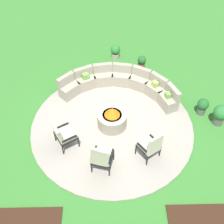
# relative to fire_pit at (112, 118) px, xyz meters

# --- Properties ---
(ground_plane) EXTENTS (24.00, 24.00, 0.00)m
(ground_plane) POSITION_rel_fire_pit_xyz_m (0.00, 0.00, -0.36)
(ground_plane) COLOR #387A2D
(patio_circle) EXTENTS (5.25, 5.25, 0.06)m
(patio_circle) POSITION_rel_fire_pit_xyz_m (0.00, 0.00, -0.33)
(patio_circle) COLOR #9E9384
(patio_circle) RESTS_ON ground_plane
(fire_pit) EXTENTS (0.95, 0.95, 0.76)m
(fire_pit) POSITION_rel_fire_pit_xyz_m (0.00, 0.00, 0.00)
(fire_pit) COLOR #9E937F
(fire_pit) RESTS_ON patio_circle
(curved_stone_bench) EXTENTS (4.15, 1.93, 0.80)m
(curved_stone_bench) POSITION_rel_fire_pit_xyz_m (0.32, 1.65, 0.02)
(curved_stone_bench) COLOR #9E937F
(curved_stone_bench) RESTS_ON patio_circle
(lounge_chair_front_left) EXTENTS (0.80, 0.83, 1.07)m
(lounge_chair_front_left) POSITION_rel_fire_pit_xyz_m (-1.47, -0.78, 0.25)
(lounge_chair_front_left) COLOR black
(lounge_chair_front_left) RESTS_ON patio_circle
(lounge_chair_front_right) EXTENTS (0.68, 0.72, 1.14)m
(lounge_chair_front_right) POSITION_rel_fire_pit_xyz_m (-0.32, -1.64, 0.27)
(lounge_chair_front_right) COLOR black
(lounge_chair_front_right) RESTS_ON patio_circle
(lounge_chair_back_left) EXTENTS (0.75, 0.77, 1.03)m
(lounge_chair_back_left) POSITION_rel_fire_pit_xyz_m (1.07, -1.26, 0.24)
(lounge_chair_back_left) COLOR black
(lounge_chair_back_left) RESTS_ON patio_circle
(potted_plant_0) EXTENTS (0.38, 0.38, 0.61)m
(potted_plant_0) POSITION_rel_fire_pit_xyz_m (3.04, 0.53, -0.02)
(potted_plant_0) COLOR #605B56
(potted_plant_0) RESTS_ON ground_plane
(potted_plant_1) EXTENTS (0.48, 0.48, 0.75)m
(potted_plant_1) POSITION_rel_fire_pit_xyz_m (3.47, 0.07, 0.06)
(potted_plant_1) COLOR #605B56
(potted_plant_1) RESTS_ON ground_plane
(potted_plant_2) EXTENTS (0.40, 0.40, 0.61)m
(potted_plant_2) POSITION_rel_fire_pit_xyz_m (0.21, 3.76, -0.03)
(potted_plant_2) COLOR #A89E8E
(potted_plant_2) RESTS_ON ground_plane
(potted_plant_3) EXTENTS (0.33, 0.33, 0.65)m
(potted_plant_3) POSITION_rel_fire_pit_xyz_m (1.22, 2.94, -0.01)
(potted_plant_3) COLOR brown
(potted_plant_3) RESTS_ON ground_plane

